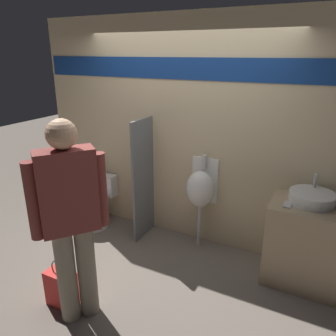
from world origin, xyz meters
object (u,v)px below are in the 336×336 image
shopping_bag (61,288)px  cell_phone (288,205)px  toilet (95,207)px  person_in_vest (71,217)px  urinal_near_counter (201,189)px  sink_basin (312,198)px

shopping_bag → cell_phone: bearing=36.7°
shopping_bag → toilet: bearing=117.7°
person_in_vest → shopping_bag: size_ratio=3.72×
urinal_near_counter → toilet: (-1.47, -0.18, -0.49)m
cell_phone → urinal_near_counter: size_ratio=0.12×
sink_basin → person_in_vest: bearing=-139.2°
sink_basin → person_in_vest: 2.28m
sink_basin → person_in_vest: person_in_vest is taller
sink_basin → toilet: bearing=-177.7°
toilet → sink_basin: bearing=2.3°
sink_basin → urinal_near_counter: size_ratio=0.38×
toilet → urinal_near_counter: bearing=7.1°
sink_basin → cell_phone: (-0.20, -0.17, -0.05)m
shopping_bag → person_in_vest: bearing=-2.9°
urinal_near_counter → person_in_vest: person_in_vest is taller
cell_phone → person_in_vest: person_in_vest is taller
cell_phone → toilet: 2.55m
urinal_near_counter → toilet: size_ratio=1.42×
cell_phone → shopping_bag: bearing=-143.3°
person_in_vest → toilet: bearing=72.0°
sink_basin → toilet: (-2.67, -0.11, -0.66)m
person_in_vest → shopping_bag: bearing=124.5°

